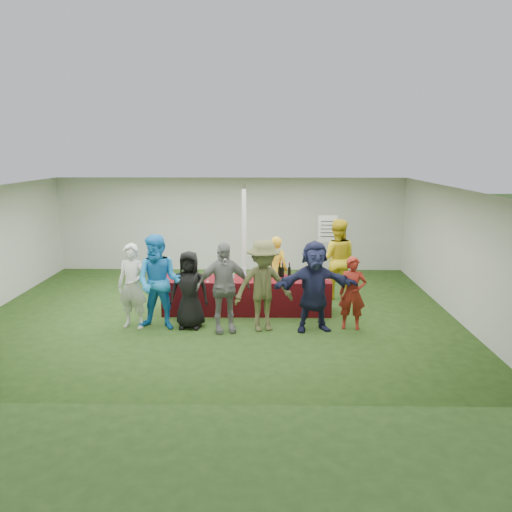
{
  "coord_description": "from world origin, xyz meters",
  "views": [
    {
      "loc": [
        0.97,
        -10.34,
        3.49
      ],
      "look_at": [
        0.8,
        0.08,
        1.25
      ],
      "focal_mm": 35.0,
      "sensor_mm": 36.0,
      "label": 1
    }
  ],
  "objects_px": {
    "wine_list_sign": "(327,234)",
    "staff_pourer": "(276,269)",
    "customer_3": "(223,287)",
    "customer_1": "(159,282)",
    "customer_0": "(133,286)",
    "staff_back": "(337,259)",
    "customer_6": "(352,293)",
    "customer_2": "(189,290)",
    "dump_bucket": "(320,277)",
    "customer_5": "(314,286)",
    "customer_4": "(263,286)",
    "serving_table": "(247,295)"
  },
  "relations": [
    {
      "from": "wine_list_sign",
      "to": "staff_pourer",
      "type": "height_order",
      "value": "wine_list_sign"
    },
    {
      "from": "wine_list_sign",
      "to": "customer_4",
      "type": "bearing_deg",
      "value": -114.9
    },
    {
      "from": "staff_pourer",
      "to": "customer_3",
      "type": "relative_size",
      "value": 0.86
    },
    {
      "from": "customer_0",
      "to": "staff_pourer",
      "type": "bearing_deg",
      "value": 45.19
    },
    {
      "from": "staff_pourer",
      "to": "customer_3",
      "type": "bearing_deg",
      "value": 85.91
    },
    {
      "from": "staff_pourer",
      "to": "serving_table",
      "type": "bearing_deg",
      "value": 76.28
    },
    {
      "from": "staff_pourer",
      "to": "staff_back",
      "type": "height_order",
      "value": "staff_back"
    },
    {
      "from": "staff_back",
      "to": "customer_0",
      "type": "height_order",
      "value": "staff_back"
    },
    {
      "from": "serving_table",
      "to": "customer_1",
      "type": "relative_size",
      "value": 1.91
    },
    {
      "from": "wine_list_sign",
      "to": "customer_1",
      "type": "distance_m",
      "value": 5.15
    },
    {
      "from": "customer_0",
      "to": "customer_1",
      "type": "relative_size",
      "value": 0.9
    },
    {
      "from": "customer_5",
      "to": "dump_bucket",
      "type": "bearing_deg",
      "value": 67.47
    },
    {
      "from": "staff_back",
      "to": "customer_1",
      "type": "xyz_separation_m",
      "value": [
        -3.77,
        -2.16,
        -0.0
      ]
    },
    {
      "from": "staff_back",
      "to": "customer_2",
      "type": "distance_m",
      "value": 3.82
    },
    {
      "from": "dump_bucket",
      "to": "customer_6",
      "type": "relative_size",
      "value": 0.15
    },
    {
      "from": "dump_bucket",
      "to": "staff_pourer",
      "type": "distance_m",
      "value": 1.42
    },
    {
      "from": "customer_0",
      "to": "customer_4",
      "type": "height_order",
      "value": "customer_4"
    },
    {
      "from": "serving_table",
      "to": "customer_3",
      "type": "height_order",
      "value": "customer_3"
    },
    {
      "from": "wine_list_sign",
      "to": "customer_0",
      "type": "distance_m",
      "value": 5.52
    },
    {
      "from": "wine_list_sign",
      "to": "customer_3",
      "type": "distance_m",
      "value": 4.44
    },
    {
      "from": "customer_2",
      "to": "customer_5",
      "type": "xyz_separation_m",
      "value": [
        2.44,
        -0.11,
        0.11
      ]
    },
    {
      "from": "customer_0",
      "to": "customer_3",
      "type": "relative_size",
      "value": 0.95
    },
    {
      "from": "serving_table",
      "to": "customer_2",
      "type": "xyz_separation_m",
      "value": [
        -1.1,
        -0.99,
        0.4
      ]
    },
    {
      "from": "serving_table",
      "to": "customer_6",
      "type": "xyz_separation_m",
      "value": [
        2.11,
        -1.0,
        0.35
      ]
    },
    {
      "from": "dump_bucket",
      "to": "customer_3",
      "type": "relative_size",
      "value": 0.12
    },
    {
      "from": "customer_3",
      "to": "customer_6",
      "type": "bearing_deg",
      "value": -10.63
    },
    {
      "from": "dump_bucket",
      "to": "customer_1",
      "type": "bearing_deg",
      "value": -165.54
    },
    {
      "from": "wine_list_sign",
      "to": "customer_1",
      "type": "xyz_separation_m",
      "value": [
        -3.72,
        -3.54,
        -0.37
      ]
    },
    {
      "from": "staff_pourer",
      "to": "customer_1",
      "type": "distance_m",
      "value": 3.03
    },
    {
      "from": "wine_list_sign",
      "to": "customer_5",
      "type": "relative_size",
      "value": 1.01
    },
    {
      "from": "customer_3",
      "to": "customer_5",
      "type": "bearing_deg",
      "value": -12.06
    },
    {
      "from": "staff_pourer",
      "to": "customer_4",
      "type": "distance_m",
      "value": 2.01
    },
    {
      "from": "staff_back",
      "to": "staff_pourer",
      "type": "bearing_deg",
      "value": 18.06
    },
    {
      "from": "customer_2",
      "to": "customer_4",
      "type": "height_order",
      "value": "customer_4"
    },
    {
      "from": "customer_1",
      "to": "customer_2",
      "type": "height_order",
      "value": "customer_1"
    },
    {
      "from": "wine_list_sign",
      "to": "staff_back",
      "type": "relative_size",
      "value": 0.95
    },
    {
      "from": "customer_4",
      "to": "customer_6",
      "type": "distance_m",
      "value": 1.76
    },
    {
      "from": "wine_list_sign",
      "to": "staff_pourer",
      "type": "relative_size",
      "value": 1.18
    },
    {
      "from": "customer_4",
      "to": "staff_back",
      "type": "bearing_deg",
      "value": 36.61
    },
    {
      "from": "dump_bucket",
      "to": "wine_list_sign",
      "type": "height_order",
      "value": "wine_list_sign"
    },
    {
      "from": "dump_bucket",
      "to": "wine_list_sign",
      "type": "bearing_deg",
      "value": 79.92
    },
    {
      "from": "customer_4",
      "to": "customer_2",
      "type": "bearing_deg",
      "value": 159.68
    },
    {
      "from": "dump_bucket",
      "to": "customer_1",
      "type": "relative_size",
      "value": 0.11
    },
    {
      "from": "dump_bucket",
      "to": "customer_1",
      "type": "xyz_separation_m",
      "value": [
        -3.24,
        -0.83,
        0.1
      ]
    },
    {
      "from": "customer_0",
      "to": "wine_list_sign",
      "type": "bearing_deg",
      "value": 51.54
    },
    {
      "from": "customer_5",
      "to": "customer_6",
      "type": "relative_size",
      "value": 1.23
    },
    {
      "from": "customer_2",
      "to": "customer_6",
      "type": "bearing_deg",
      "value": 3.15
    },
    {
      "from": "customer_0",
      "to": "customer_6",
      "type": "bearing_deg",
      "value": 12.08
    },
    {
      "from": "customer_1",
      "to": "customer_0",
      "type": "bearing_deg",
      "value": -177.58
    },
    {
      "from": "customer_1",
      "to": "customer_2",
      "type": "relative_size",
      "value": 1.22
    }
  ]
}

